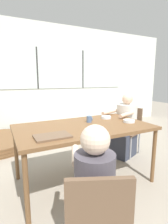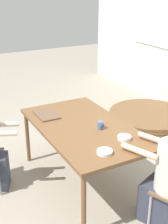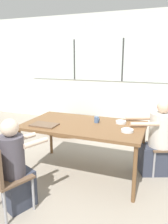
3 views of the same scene
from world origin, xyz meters
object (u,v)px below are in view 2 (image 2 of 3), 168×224
(coffee_mug, at_px, (101,125))
(folded_table_stack, at_px, (149,117))
(bowl_white_shallow, at_px, (105,152))
(bowl_cereal, at_px, (124,138))

(coffee_mug, xyz_separation_m, folded_table_stack, (-1.20, 1.75, -0.73))
(bowl_white_shallow, relative_size, bowl_cereal, 1.06)
(bowl_white_shallow, bearing_deg, bowl_cereal, 114.24)
(bowl_cereal, bearing_deg, folded_table_stack, 132.88)
(bowl_cereal, relative_size, folded_table_stack, 0.10)
(bowl_cereal, bearing_deg, coffee_mug, -165.10)
(bowl_cereal, bearing_deg, bowl_white_shallow, -65.76)
(coffee_mug, height_order, bowl_cereal, coffee_mug)
(bowl_white_shallow, bearing_deg, folded_table_stack, 130.24)
(bowl_white_shallow, height_order, folded_table_stack, bowl_white_shallow)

